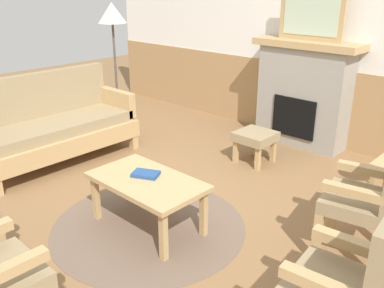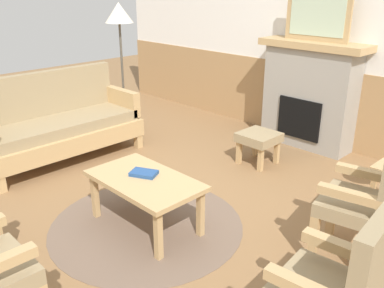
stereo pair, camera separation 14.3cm
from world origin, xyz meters
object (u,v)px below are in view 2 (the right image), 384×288
Objects in this scene: armchair_by_window_left at (340,288)px; framed_picture at (318,16)px; couch at (59,126)px; armchair_near_fireplace at (369,197)px; book_on_table at (144,173)px; floor_lamp_by_couch at (119,21)px; fireplace at (309,94)px; coffee_table at (145,184)px; footstool at (259,139)px.

framed_picture is at bearing 123.30° from armchair_by_window_left.
couch is 3.35m from armchair_near_fireplace.
floor_lamp_by_couch is (-2.10, 1.33, 1.00)m from book_on_table.
book_on_table is (0.02, -2.57, -0.20)m from fireplace.
book_on_table is 0.22× the size of armchair_near_fireplace.
floor_lamp_by_couch is (-0.34, 1.15, 1.05)m from couch.
floor_lamp_by_couch is (-2.16, 1.36, 1.06)m from coffee_table.
couch is at bearing -138.21° from footstool.
armchair_near_fireplace is at bearing 28.04° from coffee_table.
framed_picture is at bearing 90.40° from book_on_table.
couch reaches higher than coffee_table.
framed_picture is 2.60m from armchair_near_fireplace.
couch is at bearing -126.01° from fireplace.
couch is 1.83m from coffee_table.
footstool is 0.24× the size of floor_lamp_by_couch.
footstool is 2.36m from floor_lamp_by_couch.
footstool is 1.88m from armchair_near_fireplace.
framed_picture is 3.52m from armchair_by_window_left.
coffee_table is 4.50× the size of book_on_table.
fireplace reaches higher than footstool.
fireplace is at bearing 90.40° from book_on_table.
coffee_table is at bearing 173.44° from armchair_by_window_left.
couch reaches higher than footstool.
couch is 8.43× the size of book_on_table.
armchair_near_fireplace is at bearing 26.08° from book_on_table.
fireplace is 0.72× the size of couch.
armchair_near_fireplace is at bearing 106.51° from armchair_by_window_left.
framed_picture is at bearing 86.09° from footstool.
framed_picture is 3.75× the size of book_on_table.
framed_picture is 0.44× the size of couch.
framed_picture reaches higher than armchair_by_window_left.
framed_picture reaches higher than armchair_near_fireplace.
coffee_table is at bearing -6.57° from couch.
coffee_table is at bearing -88.41° from fireplace.
book_on_table is 0.53× the size of footstool.
couch is at bearing 173.43° from coffee_table.
footstool is at bearing 94.47° from coffee_table.
footstool is (1.68, 1.50, -0.11)m from couch.
coffee_table is at bearing -88.41° from framed_picture.
floor_lamp_by_couch is at bearing 147.73° from coffee_table.
floor_lamp_by_couch is at bearing 171.04° from armchair_near_fireplace.
footstool is (-0.06, -0.90, -1.28)m from framed_picture.
fireplace reaches higher than armchair_near_fireplace.
couch is 4.50× the size of footstool.
framed_picture is 0.48× the size of floor_lamp_by_couch.
fireplace is 1.35× the size of coffee_table.
armchair_by_window_left is at bearing -56.70° from framed_picture.
fireplace is at bearing 130.48° from armchair_near_fireplace.
footstool is at bearing 92.70° from book_on_table.
framed_picture reaches higher than fireplace.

